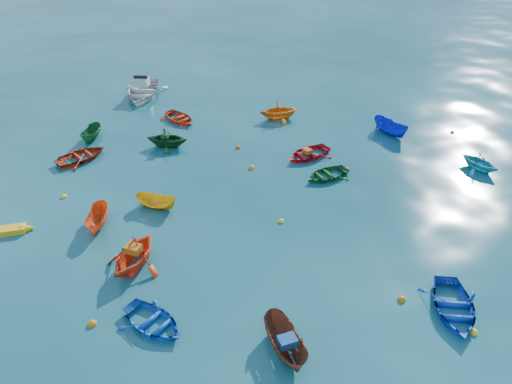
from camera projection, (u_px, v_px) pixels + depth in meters
name	position (u px, v px, depth m)	size (l,w,h in m)	color
ground	(291.00, 250.00, 25.00)	(160.00, 160.00, 0.00)	#093A43
dinghy_blue_sw	(153.00, 325.00, 20.96)	(2.19, 3.06, 0.63)	blue
sampan_brown_mid	(285.00, 351.00, 19.86)	(1.17, 3.10, 1.20)	brown
dinghy_blue_se	(452.00, 311.00, 21.63)	(2.57, 3.59, 0.74)	#0E3FB4
dinghy_orange_w	(136.00, 266.00, 24.04)	(2.81, 3.25, 1.71)	#EA3F16
sampan_yellow_mid	(157.00, 207.00, 28.09)	(0.92, 2.43, 0.94)	gold
dinghy_green_e	(326.00, 177.00, 30.78)	(2.06, 2.88, 0.60)	#13521E
dinghy_cyan_se	(478.00, 169.00, 31.56)	(2.11, 2.45, 1.29)	#1CA0B3
dinghy_red_nw	(82.00, 159.00, 32.63)	(2.35, 3.29, 0.68)	#9E270D
sampan_orange_n	(99.00, 225.00, 26.72)	(0.99, 2.63, 1.02)	#EA4F16
dinghy_green_n	(168.00, 146.00, 34.10)	(2.36, 2.74, 1.44)	#0F4217
dinghy_red_ne	(308.00, 157.00, 32.92)	(2.29, 3.19, 0.66)	red
sampan_blue_far	(390.00, 134.00, 35.68)	(1.12, 2.96, 1.15)	#0E1FB6
dinghy_red_far	(180.00, 121.00, 37.47)	(2.18, 3.05, 0.63)	red
dinghy_orange_far	(279.00, 119.00, 37.77)	(2.50, 2.90, 1.53)	orange
sampan_green_far	(92.00, 139.00, 34.96)	(0.96, 2.55, 0.99)	#145626
motorboat_white	(143.00, 96.00, 41.44)	(3.64, 5.10, 1.66)	silver
tarp_blue_a	(287.00, 341.00, 19.31)	(0.71, 0.54, 0.34)	#184B90
tarp_orange_a	(133.00, 249.00, 23.51)	(0.73, 0.55, 0.35)	#BC6313
tarp_green_b	(165.00, 135.00, 33.62)	(0.60, 0.46, 0.29)	#134E21
tarp_orange_b	(307.00, 151.00, 32.61)	(0.58, 0.44, 0.28)	#B85912
buoy_or_a	(93.00, 324.00, 21.01)	(0.39, 0.39, 0.39)	orange
buoy_ye_a	(474.00, 333.00, 20.63)	(0.34, 0.34, 0.34)	yellow
buoy_or_b	(402.00, 300.00, 22.18)	(0.38, 0.38, 0.38)	#D4640B
buoy_or_c	(238.00, 148.00, 33.94)	(0.36, 0.36, 0.36)	#DE490C
buoy_ye_c	(281.00, 222.00, 26.99)	(0.33, 0.33, 0.33)	yellow
buoy_or_d	(347.00, 170.00, 31.51)	(0.30, 0.30, 0.30)	#FF620D
buoy_ye_d	(64.00, 197.00, 28.96)	(0.36, 0.36, 0.36)	yellow
buoy_or_e	(251.00, 168.00, 31.68)	(0.38, 0.38, 0.38)	orange
buoy_ye_e	(452.00, 133.00, 35.82)	(0.31, 0.31, 0.31)	yellow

